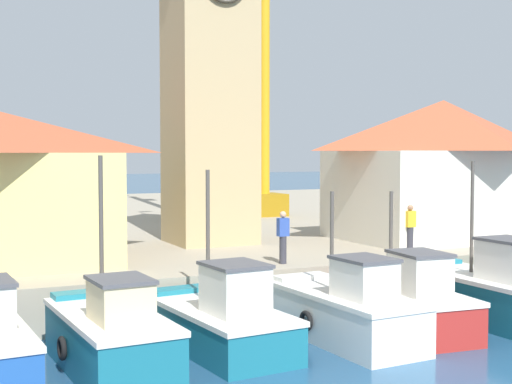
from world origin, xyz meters
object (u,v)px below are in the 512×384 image
object	(u,v)px
fishing_boat_left_inner	(221,320)
dock_worker_near_tower	(283,236)
fishing_boat_center	(403,302)
fishing_boat_left_outer	(110,336)
dock_worker_along_quay	(410,227)
port_crane_far	(263,87)
clock_tower	(209,40)
port_crane_near	(191,53)
warehouse_right	(443,167)
fishing_boat_mid_right	(488,292)
fishing_boat_mid_left	(346,311)

from	to	relation	value
fishing_boat_left_inner	dock_worker_near_tower	xyz separation A→B (m)	(3.56, 3.69, 1.46)
fishing_boat_center	dock_worker_near_tower	xyz separation A→B (m)	(-1.63, 3.90, 1.44)
fishing_boat_left_outer	dock_worker_along_quay	size ratio (longest dim) A/B	2.89
fishing_boat_center	port_crane_far	bearing A→B (deg)	75.29
clock_tower	dock_worker_near_tower	bearing A→B (deg)	-88.38
dock_worker_along_quay	clock_tower	bearing A→B (deg)	135.81
fishing_boat_left_inner	clock_tower	distance (m)	13.01
port_crane_far	fishing_boat_left_inner	bearing A→B (deg)	-118.11
fishing_boat_center	dock_worker_near_tower	bearing A→B (deg)	112.72
fishing_boat_left_inner	port_crane_near	size ratio (longest dim) A/B	0.22
fishing_boat_left_outer	port_crane_far	size ratio (longest dim) A/B	0.26
fishing_boat_left_outer	fishing_boat_left_inner	bearing A→B (deg)	12.94
warehouse_right	port_crane_far	world-z (taller)	port_crane_far
fishing_boat_left_outer	dock_worker_near_tower	size ratio (longest dim) A/B	2.89
port_crane_far	dock_worker_along_quay	bearing A→B (deg)	-95.88
warehouse_right	fishing_boat_center	bearing A→B (deg)	-135.01
fishing_boat_center	port_crane_far	world-z (taller)	port_crane_far
clock_tower	port_crane_far	distance (m)	12.06
warehouse_right	clock_tower	bearing A→B (deg)	164.77
fishing_boat_left_outer	dock_worker_near_tower	xyz separation A→B (m)	(6.38, 4.34, 1.39)
fishing_boat_center	dock_worker_near_tower	size ratio (longest dim) A/B	3.12
fishing_boat_center	port_crane_far	xyz separation A→B (m)	(5.13, 19.55, 7.57)
port_crane_near	port_crane_far	xyz separation A→B (m)	(4.11, -0.12, -1.59)
fishing_boat_mid_right	port_crane_far	world-z (taller)	port_crane_far
port_crane_near	dock_worker_along_quay	xyz separation A→B (m)	(2.56, -15.20, -7.72)
fishing_boat_left_inner	port_crane_near	distance (m)	22.39
dock_worker_along_quay	port_crane_near	bearing A→B (deg)	99.57
fishing_boat_mid_left	port_crane_far	world-z (taller)	port_crane_far
fishing_boat_center	fishing_boat_left_inner	bearing A→B (deg)	177.65
fishing_boat_left_inner	port_crane_near	world-z (taller)	port_crane_near
warehouse_right	port_crane_far	bearing A→B (deg)	99.71
fishing_boat_mid_right	port_crane_far	xyz separation A→B (m)	(2.35, 19.74, 7.48)
warehouse_right	fishing_boat_left_outer	bearing A→B (deg)	-153.30
fishing_boat_left_outer	warehouse_right	distance (m)	17.40
fishing_boat_center	port_crane_far	distance (m)	21.58
clock_tower	port_crane_far	xyz separation A→B (m)	(6.93, 9.85, -0.64)
fishing_boat_left_outer	fishing_boat_mid_left	bearing A→B (deg)	0.54
fishing_boat_mid_right	port_crane_near	bearing A→B (deg)	95.08
clock_tower	warehouse_right	xyz separation A→B (m)	(9.04, -2.46, -4.78)
fishing_boat_left_outer	clock_tower	bearing A→B (deg)	58.47
clock_tower	port_crane_near	xyz separation A→B (m)	(2.82, 9.97, 0.95)
port_crane_near	port_crane_far	distance (m)	4.41
clock_tower	fishing_boat_mid_left	bearing A→B (deg)	-91.40
fishing_boat_left_outer	fishing_boat_mid_right	world-z (taller)	fishing_boat_left_outer
fishing_boat_left_inner	fishing_boat_center	xyz separation A→B (m)	(5.19, -0.21, 0.02)
fishing_boat_left_outer	dock_worker_near_tower	distance (m)	7.84
fishing_boat_mid_right	dock_worker_along_quay	world-z (taller)	fishing_boat_mid_right
warehouse_right	dock_worker_near_tower	size ratio (longest dim) A/B	5.28
fishing_boat_left_inner	dock_worker_along_quay	world-z (taller)	fishing_boat_left_inner
clock_tower	dock_worker_along_quay	size ratio (longest dim) A/B	9.84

